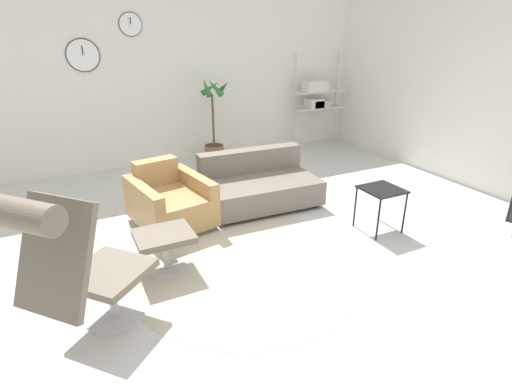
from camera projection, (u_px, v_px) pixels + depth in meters
The scene contains 11 objects.
ground_plane at pixel (262, 247), 4.14m from camera, with size 12.00×12.00×0.00m, color silver.
wall_back at pixel (167, 76), 6.34m from camera, with size 12.00×0.09×2.80m.
wall_right at pixel (506, 88), 5.04m from camera, with size 0.06×12.00×2.80m.
round_rug at pixel (247, 264), 3.83m from camera, with size 2.28×2.28×0.01m.
lounge_chair at pixel (72, 258), 2.61m from camera, with size 1.02×0.99×1.22m.
ottoman at pixel (164, 242), 3.64m from camera, with size 0.51×0.44×0.38m.
armchair_red at pixel (170, 203), 4.53m from camera, with size 0.90×1.03×0.70m.
couch_low at pixel (259, 186), 5.09m from camera, with size 1.43×0.92×0.65m.
side_table at pixel (382, 194), 4.33m from camera, with size 0.41×0.41×0.50m.
potted_plant at pixel (215, 134), 6.55m from camera, with size 0.41×0.44×1.41m.
shelf_unit at pixel (317, 97), 7.34m from camera, with size 0.98×0.28×1.71m.
Camera 1 is at (-1.66, -3.22, 2.09)m, focal length 28.00 mm.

